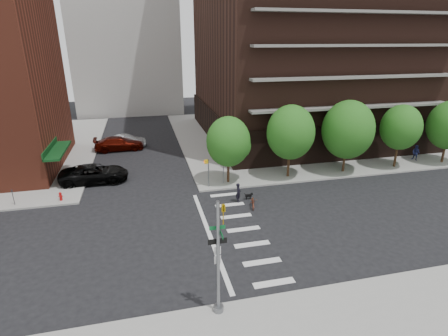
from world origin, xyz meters
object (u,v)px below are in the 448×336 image
Objects in this scene: parked_car_silver at (127,141)px; scooter at (253,202)px; fire_hydrant at (60,196)px; parked_car_maroon at (119,144)px; parked_car_black at (94,174)px; traffic_signal at (219,267)px; dog_walker at (238,193)px; pedestrian_far at (416,153)px.

scooter is at bearing -150.65° from parked_car_silver.
parked_car_maroon reaches higher than fire_hydrant.
scooter reaches higher than fire_hydrant.
traffic_signal is at bearing -159.11° from parked_car_black.
parked_car_silver is 22.13m from scooter.
pedestrian_far is (21.73, 5.30, 0.17)m from dog_walker.
fire_hydrant is 0.43× the size of pedestrian_far.
scooter is (12.94, -8.43, -0.42)m from parked_car_black.
traffic_signal is 3.53× the size of pedestrian_far.
scooter is 1.55m from dog_walker.
scooter is at bearing -16.82° from fire_hydrant.
parked_car_silver is 2.72× the size of pedestrian_far.
dog_walker is 22.37m from pedestrian_far.
dog_walker is 0.98× the size of pedestrian_far.
traffic_signal reaches higher than dog_walker.
fire_hydrant is at bearing 160.33° from parked_car_maroon.
parked_car_black reaches higher than parked_car_silver.
pedestrian_far reaches higher than dog_walker.
parked_car_black is at bearing 162.18° from scooter.
fire_hydrant is 0.44× the size of dog_walker.
parked_car_maroon is at bearing 73.28° from fire_hydrant.
pedestrian_far reaches higher than parked_car_black.
scooter is (10.24, -19.62, -0.32)m from parked_car_silver.
dog_walker reaches higher than fire_hydrant.
fire_hydrant is 0.43× the size of scooter.
parked_car_black is 1.34× the size of parked_car_silver.
parked_car_silver is (0.87, 1.26, -0.07)m from parked_car_maroon.
dog_walker is (12.04, -7.23, -0.03)m from parked_car_black.
dog_walker is at bearing 70.09° from traffic_signal.
traffic_signal is at bearing -171.47° from parked_car_maroon.
fire_hydrant is at bearing 91.15° from dog_walker.
parked_car_maroon reaches higher than parked_car_silver.
parked_car_black is 14.04m from dog_walker.
parked_car_maroon is at bearing 45.25° from dog_walker.
pedestrian_far is (33.77, -1.92, 0.14)m from parked_car_black.
fire_hydrant is 0.16× the size of parked_car_silver.
scooter is (5.21, 10.69, -2.26)m from traffic_signal.
pedestrian_far is (26.04, 17.19, -1.70)m from traffic_signal.
fire_hydrant is at bearing 178.45° from scooter.
scooter is at bearing -128.74° from dog_walker.
dog_walker is (4.31, 11.89, -1.87)m from traffic_signal.
traffic_signal is 31.25m from pedestrian_far.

